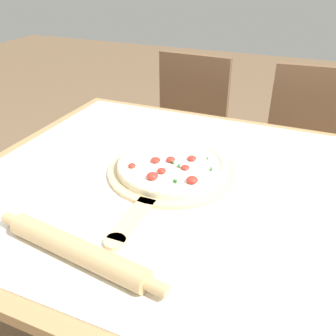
% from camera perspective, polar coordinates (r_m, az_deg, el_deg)
% --- Properties ---
extents(dining_table, '(1.23, 1.04, 0.73)m').
position_cam_1_polar(dining_table, '(1.06, 2.22, -7.01)').
color(dining_table, '#A87F51').
rests_on(dining_table, ground_plane).
extents(towel_cloth, '(1.15, 0.96, 0.00)m').
position_cam_1_polar(towel_cloth, '(1.00, 2.34, -2.36)').
color(towel_cloth, white).
rests_on(towel_cloth, dining_table).
extents(pizza_peel, '(0.37, 0.54, 0.01)m').
position_cam_1_polar(pizza_peel, '(1.03, 0.25, -0.85)').
color(pizza_peel, '#D6B784').
rests_on(pizza_peel, towel_cloth).
extents(pizza, '(0.32, 0.32, 0.04)m').
position_cam_1_polar(pizza, '(1.03, 0.63, 0.52)').
color(pizza, beige).
rests_on(pizza, pizza_peel).
extents(rolling_pin, '(0.43, 0.09, 0.05)m').
position_cam_1_polar(rolling_pin, '(0.77, -14.49, -12.61)').
color(rolling_pin, tan).
rests_on(rolling_pin, towel_cloth).
extents(chair_left, '(0.42, 0.42, 0.87)m').
position_cam_1_polar(chair_left, '(1.89, 2.89, 6.20)').
color(chair_left, brown).
rests_on(chair_left, ground_plane).
extents(chair_right, '(0.43, 0.43, 0.87)m').
position_cam_1_polar(chair_right, '(1.81, 21.11, 2.80)').
color(chair_right, brown).
rests_on(chair_right, ground_plane).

